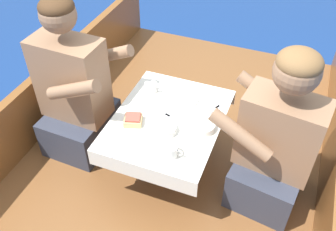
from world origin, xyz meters
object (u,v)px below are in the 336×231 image
person_starboard (276,144)px  coffee_cup_port (170,150)px  coffee_cup_starboard (151,87)px  person_port (75,94)px  sandwich (133,120)px

person_starboard → coffee_cup_port: person_starboard is taller
coffee_cup_starboard → person_port: bearing=-153.5°
sandwich → coffee_cup_starboard: sandwich is taller
person_port → sandwich: (0.44, -0.11, 0.02)m
sandwich → coffee_cup_port: (0.27, -0.14, 0.00)m
person_port → coffee_cup_starboard: (0.41, 0.20, 0.02)m
person_starboard → coffee_cup_starboard: bearing=-4.5°
person_starboard → sandwich: size_ratio=8.04×
sandwich → coffee_cup_starboard: bearing=95.1°
sandwich → coffee_cup_port: size_ratio=1.12×
person_starboard → coffee_cup_starboard: (-0.78, 0.18, 0.03)m
person_port → sandwich: 0.45m
sandwich → coffee_cup_starboard: size_ratio=1.13×
person_starboard → sandwich: bearing=18.4°
person_starboard → coffee_cup_port: (-0.48, -0.27, 0.04)m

